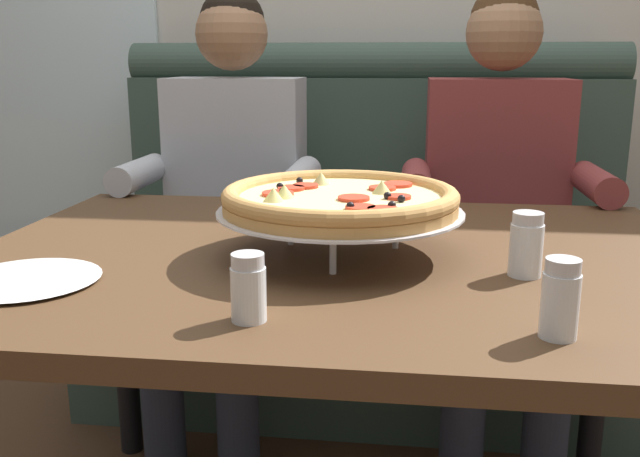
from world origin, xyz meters
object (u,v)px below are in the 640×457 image
pizza (340,201)px  shaker_parmesan (526,249)px  diner_left (229,187)px  shaker_oregano (248,292)px  plate_near_left (25,276)px  patio_chair (109,167)px  diner_right (498,193)px  dining_table (335,290)px  shaker_pepper_flakes (560,304)px  booth_bench (364,267)px

pizza → shaker_parmesan: size_ratio=4.16×
diner_left → shaker_parmesan: 1.08m
diner_left → shaker_oregano: diner_left is taller
shaker_parmesan → plate_near_left: bearing=-170.4°
diner_left → shaker_parmesan: bearing=-48.3°
shaker_oregano → plate_near_left: (-0.40, 0.12, -0.03)m
patio_chair → pizza: bearing=-56.9°
diner_right → pizza: (-0.38, -0.71, 0.11)m
dining_table → patio_chair: 2.58m
diner_left → diner_right: same height
pizza → shaker_oregano: pizza is taller
pizza → shaker_pepper_flakes: bearing=-47.8°
plate_near_left → shaker_oregano: bearing=-16.7°
booth_bench → patio_chair: size_ratio=1.99×
shaker_oregano → patio_chair: (-1.33, 2.52, -0.24)m
shaker_parmesan → shaker_oregano: size_ratio=1.13×
shaker_oregano → diner_right: bearing=66.1°
booth_bench → shaker_parmesan: size_ratio=15.81×
shaker_pepper_flakes → patio_chair: size_ratio=0.12×
pizza → shaker_parmesan: (0.32, -0.09, -0.06)m
diner_left → diner_right: bearing=0.0°
diner_right → shaker_oregano: (-0.47, -1.06, 0.05)m
pizza → shaker_pepper_flakes: size_ratio=4.24×
diner_left → pizza: diner_left is taller
diner_right → shaker_pepper_flakes: bearing=-93.0°
shaker_pepper_flakes → pizza: bearing=132.2°
shaker_pepper_flakes → plate_near_left: bearing=171.1°
booth_bench → patio_chair: booth_bench is taller
diner_left → patio_chair: (-1.02, 1.46, -0.19)m
booth_bench → dining_table: (0.00, -0.97, 0.25)m
dining_table → plate_near_left: (-0.48, -0.24, 0.08)m
diner_right → shaker_parmesan: (-0.06, -0.80, 0.06)m
pizza → shaker_oregano: (-0.09, -0.34, -0.06)m
diner_right → shaker_pepper_flakes: diner_right is taller
diner_left → shaker_pepper_flakes: bearing=-56.1°
dining_table → diner_left: bearing=118.9°
pizza → shaker_pepper_flakes: (0.32, -0.35, -0.06)m
diner_right → plate_near_left: (-0.87, -0.94, 0.02)m
diner_right → shaker_parmesan: diner_right is taller
dining_table → diner_right: bearing=61.1°
booth_bench → plate_near_left: 1.34m
booth_bench → diner_left: size_ratio=1.35×
plate_near_left → pizza: bearing=24.6°
shaker_pepper_flakes → diner_left: bearing=123.9°
booth_bench → shaker_pepper_flakes: bearing=-76.1°
plate_near_left → booth_bench: bearing=68.2°
booth_bench → shaker_oregano: bearing=-93.6°
diner_left → shaker_pepper_flakes: diner_left is taller
dining_table → shaker_pepper_flakes: 0.51m
dining_table → shaker_parmesan: 0.36m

